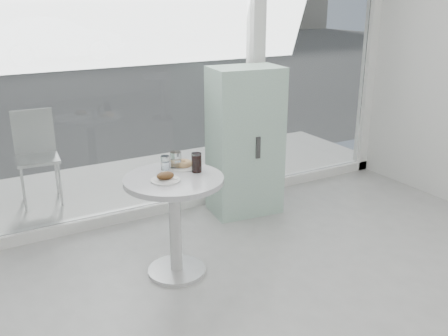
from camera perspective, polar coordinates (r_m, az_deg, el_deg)
storefront at (r=4.60m, az=-5.26°, el=15.49°), size 5.00×0.14×3.00m
main_table at (r=3.65m, az=-5.67°, el=-4.31°), size 0.72×0.72×0.77m
patio_deck at (r=5.66m, az=-8.83°, el=-1.50°), size 5.60×1.60×0.05m
street at (r=17.39m, az=-23.92°, el=10.96°), size 40.00×24.00×0.00m
mint_cabinet at (r=4.69m, az=2.41°, el=3.03°), size 0.69×0.50×1.39m
patio_chair at (r=5.20m, az=-20.67°, el=1.86°), size 0.43×0.43×0.90m
car_silver at (r=17.11m, az=-18.79°, el=13.76°), size 4.24×1.86×1.35m
plate_fritter at (r=3.50m, az=-6.67°, el=-1.07°), size 0.21×0.21×0.07m
plate_donut at (r=3.76m, az=-4.66°, el=0.35°), size 0.23×0.23×0.05m
water_tumbler_a at (r=3.72m, az=-6.73°, el=0.50°), size 0.07×0.07×0.11m
water_tumbler_b at (r=3.72m, az=-5.53°, el=0.74°), size 0.08×0.08×0.13m
cola_glass at (r=3.65m, az=-3.15°, el=0.58°), size 0.08×0.08×0.14m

